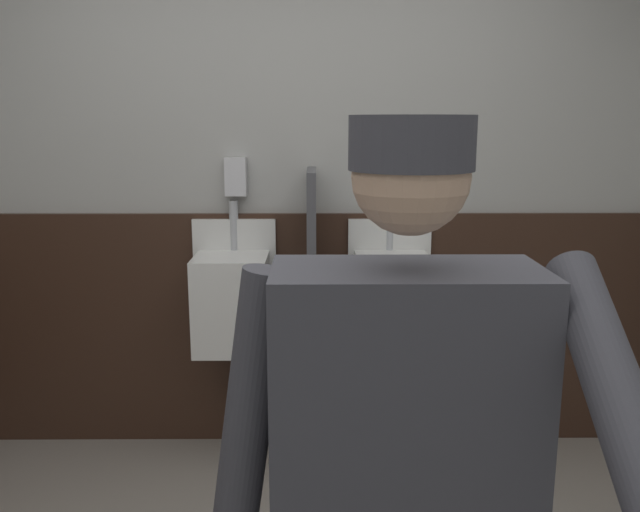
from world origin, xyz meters
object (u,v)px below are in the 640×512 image
object	(u,v)px
urinal_left	(233,301)
person	(403,468)
urinal_middle	(391,300)
soap_dispenser	(236,177)

from	to	relation	value
urinal_left	person	size ratio (longest dim) A/B	0.76
urinal_middle	urinal_left	bearing A→B (deg)	180.00
urinal_left	person	distance (m)	1.93
urinal_left	person	xyz separation A→B (m)	(0.56, -1.84, 0.18)
urinal_left	person	bearing A→B (deg)	-73.09
person	soap_dispenser	world-z (taller)	person
urinal_left	soap_dispenser	world-z (taller)	soap_dispenser
person	soap_dispenser	bearing A→B (deg)	105.52
urinal_left	urinal_middle	size ratio (longest dim) A/B	1.00
soap_dispenser	urinal_left	bearing A→B (deg)	-97.35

